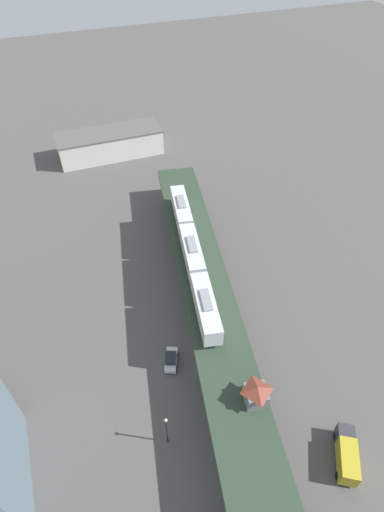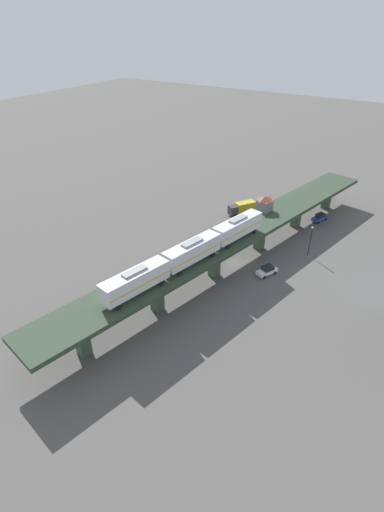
% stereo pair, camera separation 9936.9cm
% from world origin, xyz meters
% --- Properties ---
extents(ground_plane, '(400.00, 400.00, 0.00)m').
position_xyz_m(ground_plane, '(0.00, 0.00, 0.00)').
color(ground_plane, '#514F4C').
extents(elevated_viaduct, '(27.70, 91.69, 6.98)m').
position_xyz_m(elevated_viaduct, '(-0.03, -0.16, 6.01)').
color(elevated_viaduct, '#2C3D2C').
rests_on(elevated_viaduct, ground).
extents(subway_train, '(10.62, 36.95, 4.45)m').
position_xyz_m(subway_train, '(1.65, 14.21, 9.52)').
color(subway_train, silver).
rests_on(subway_train, elevated_viaduct).
extents(signal_hut, '(3.83, 3.83, 3.40)m').
position_xyz_m(signal_hut, '(-0.37, -13.02, 8.78)').
color(signal_hut, slate).
rests_on(signal_hut, elevated_viaduct).
extents(street_car_white, '(3.47, 4.75, 1.89)m').
position_xyz_m(street_car_white, '(-7.47, 0.49, 0.94)').
color(street_car_white, silver).
rests_on(street_car_white, ground).
extents(delivery_truck, '(5.79, 7.27, 3.20)m').
position_xyz_m(delivery_truck, '(9.08, -22.13, 1.76)').
color(delivery_truck, '#333338').
rests_on(delivery_truck, ground).
extents(street_lamp, '(0.44, 0.44, 6.94)m').
position_xyz_m(street_lamp, '(-12.11, -11.09, 4.11)').
color(street_lamp, black).
rests_on(street_lamp, ground).
extents(warehouse_building, '(28.72, 10.64, 6.80)m').
position_xyz_m(warehouse_building, '(-0.62, 69.81, 3.41)').
color(warehouse_building, beige).
rests_on(warehouse_building, ground).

